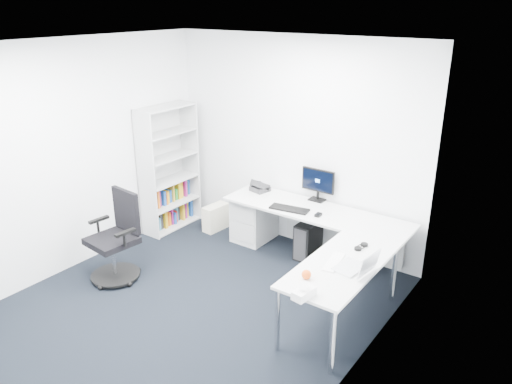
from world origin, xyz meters
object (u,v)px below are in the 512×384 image
Objects in this scene: laptop at (350,257)px; monitor at (318,185)px; task_chair at (111,238)px; l_desk at (301,246)px; bookshelf at (169,168)px.

monitor is at bearing 136.32° from laptop.
l_desk is at bearing 45.61° from task_chair.
l_desk is at bearing -77.10° from monitor.
l_desk is at bearing 150.21° from laptop.
monitor reaches higher than l_desk.
l_desk is 5.29× the size of monitor.
monitor is at bearing 15.70° from bookshelf.
bookshelf is at bearing -164.23° from monitor.
laptop is at bearing -50.59° from monitor.
task_chair is 2.57m from monitor.
monitor reaches higher than task_chair.
monitor is (-0.14, 0.62, 0.56)m from l_desk.
laptop is (0.95, -0.71, 0.46)m from l_desk.
l_desk is at bearing -1.32° from bookshelf.
task_chair is 3.15× the size of laptop.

